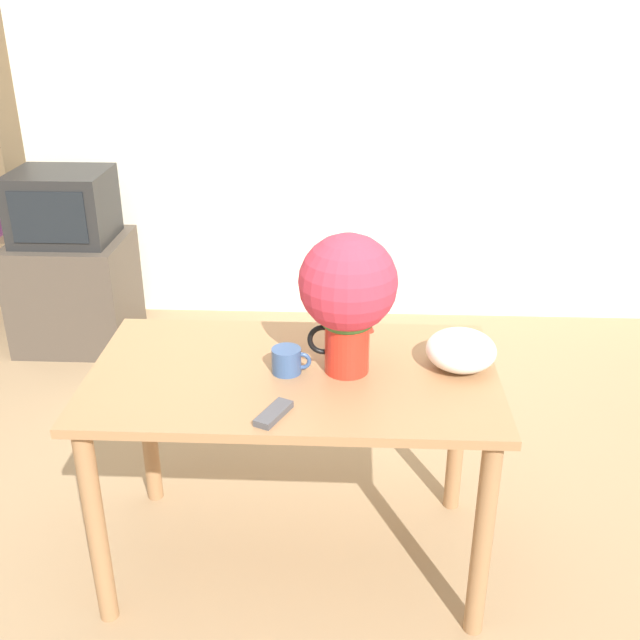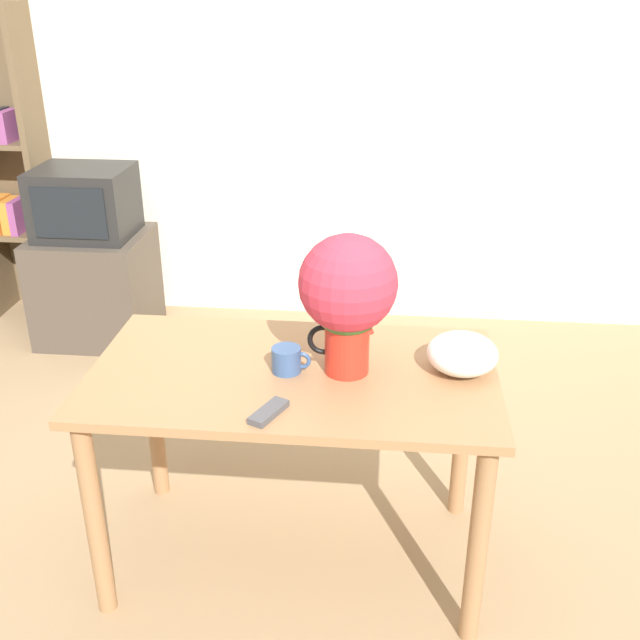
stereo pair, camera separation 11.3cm
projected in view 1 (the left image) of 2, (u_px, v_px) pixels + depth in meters
ground_plane at (320, 546)px, 2.71m from camera, size 12.00×12.00×0.00m
wall_back at (338, 93)px, 4.05m from camera, size 8.00×0.05×2.60m
table at (294, 403)px, 2.41m from camera, size 1.29×0.73×0.75m
flower_vase at (348, 293)px, 2.25m from camera, size 0.30×0.30×0.45m
coffee_mug at (287, 361)px, 2.34m from camera, size 0.12×0.09×0.08m
white_bowl at (461, 351)px, 2.35m from camera, size 0.22×0.22×0.12m
remote_control at (274, 413)px, 2.11m from camera, size 0.10×0.15×0.02m
tv_stand at (76, 291)px, 4.11m from camera, size 0.60×0.53×0.60m
tv_set at (63, 206)px, 3.91m from camera, size 0.49×0.42×0.37m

